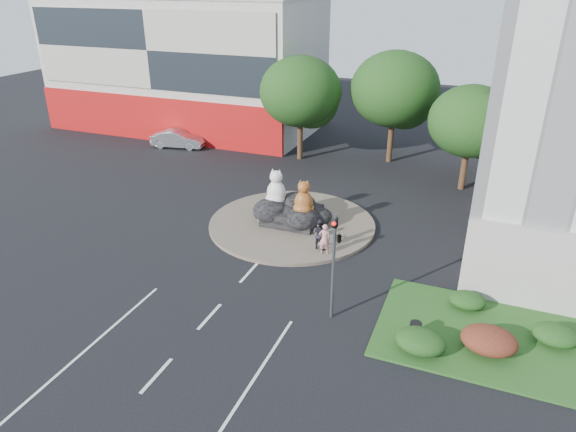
% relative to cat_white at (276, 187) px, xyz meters
% --- Properties ---
extents(ground, '(120.00, 120.00, 0.00)m').
position_rel_cat_white_xyz_m(ground, '(1.11, -10.24, -2.23)').
color(ground, black).
rests_on(ground, ground).
extents(roundabout_island, '(10.00, 10.00, 0.20)m').
position_rel_cat_white_xyz_m(roundabout_island, '(1.11, -0.24, -2.13)').
color(roundabout_island, brown).
rests_on(roundabout_island, ground).
extents(rock_plinth, '(3.20, 2.60, 0.90)m').
position_rel_cat_white_xyz_m(rock_plinth, '(1.11, -0.24, -1.58)').
color(rock_plinth, black).
rests_on(rock_plinth, roundabout_island).
extents(shophouse_block, '(25.20, 12.30, 17.40)m').
position_rel_cat_white_xyz_m(shophouse_block, '(-16.89, 17.67, 3.95)').
color(shophouse_block, beige).
rests_on(shophouse_block, ground).
extents(grass_verge, '(10.00, 6.00, 0.12)m').
position_rel_cat_white_xyz_m(grass_verge, '(13.11, -7.24, -2.17)').
color(grass_verge, '#20531B').
rests_on(grass_verge, ground).
extents(tree_left, '(6.46, 6.46, 8.27)m').
position_rel_cat_white_xyz_m(tree_left, '(-2.82, 11.82, 3.02)').
color(tree_left, '#382314').
rests_on(tree_left, ground).
extents(tree_mid, '(6.84, 6.84, 8.76)m').
position_rel_cat_white_xyz_m(tree_mid, '(4.18, 13.82, 3.33)').
color(tree_mid, '#382314').
rests_on(tree_mid, ground).
extents(tree_right, '(5.70, 5.70, 7.30)m').
position_rel_cat_white_xyz_m(tree_right, '(10.18, 9.82, 2.40)').
color(tree_right, '#382314').
rests_on(tree_right, ground).
extents(hedge_near_green, '(2.00, 1.60, 0.90)m').
position_rel_cat_white_xyz_m(hedge_near_green, '(10.11, -9.24, -1.66)').
color(hedge_near_green, '#163711').
rests_on(hedge_near_green, grass_verge).
extents(hedge_red, '(2.20, 1.76, 0.99)m').
position_rel_cat_white_xyz_m(hedge_red, '(12.61, -8.24, -1.62)').
color(hedge_red, '#4F1615').
rests_on(hedge_red, grass_verge).
extents(hedge_mid_green, '(1.80, 1.44, 0.81)m').
position_rel_cat_white_xyz_m(hedge_mid_green, '(15.11, -6.74, -1.71)').
color(hedge_mid_green, '#163711').
rests_on(hedge_mid_green, grass_verge).
extents(hedge_back_green, '(1.60, 1.28, 0.72)m').
position_rel_cat_white_xyz_m(hedge_back_green, '(11.61, -5.44, -1.75)').
color(hedge_back_green, '#163711').
rests_on(hedge_back_green, grass_verge).
extents(traffic_light, '(0.44, 1.24, 5.00)m').
position_rel_cat_white_xyz_m(traffic_light, '(6.21, -8.25, 1.39)').
color(traffic_light, '#595B60').
rests_on(traffic_light, ground).
extents(street_lamp, '(2.34, 0.22, 8.06)m').
position_rel_cat_white_xyz_m(street_lamp, '(13.93, -2.24, 2.32)').
color(street_lamp, '#595B60').
rests_on(street_lamp, ground).
extents(cat_white, '(1.39, 1.21, 2.27)m').
position_rel_cat_white_xyz_m(cat_white, '(0.00, 0.00, 0.00)').
color(cat_white, silver).
rests_on(cat_white, rock_plinth).
extents(cat_tabby, '(1.50, 1.39, 2.07)m').
position_rel_cat_white_xyz_m(cat_tabby, '(1.97, -0.60, -0.10)').
color(cat_tabby, '#BC5527').
rests_on(cat_tabby, rock_plinth).
extents(kitten_calico, '(0.67, 0.66, 0.84)m').
position_rel_cat_white_xyz_m(kitten_calico, '(-0.65, -0.89, -1.61)').
color(kitten_calico, white).
rests_on(kitten_calico, roundabout_island).
extents(kitten_white, '(0.61, 0.57, 0.85)m').
position_rel_cat_white_xyz_m(kitten_white, '(3.25, -1.38, -1.61)').
color(kitten_white, beige).
rests_on(kitten_white, roundabout_island).
extents(pedestrian_pink, '(0.72, 0.58, 1.73)m').
position_rel_cat_white_xyz_m(pedestrian_pink, '(4.14, -3.23, -1.17)').
color(pedestrian_pink, tan).
rests_on(pedestrian_pink, roundabout_island).
extents(pedestrian_dark, '(1.01, 0.89, 1.76)m').
position_rel_cat_white_xyz_m(pedestrian_dark, '(3.70, -2.77, -1.15)').
color(pedestrian_dark, black).
rests_on(pedestrian_dark, roundabout_island).
extents(parked_car, '(4.87, 2.45, 1.53)m').
position_rel_cat_white_xyz_m(parked_car, '(-13.91, 10.65, -1.47)').
color(parked_car, '#B8BAC0').
rests_on(parked_car, ground).
extents(litter_bin, '(0.55, 0.55, 0.66)m').
position_rel_cat_white_xyz_m(litter_bin, '(9.77, -8.40, -1.78)').
color(litter_bin, black).
rests_on(litter_bin, grass_verge).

